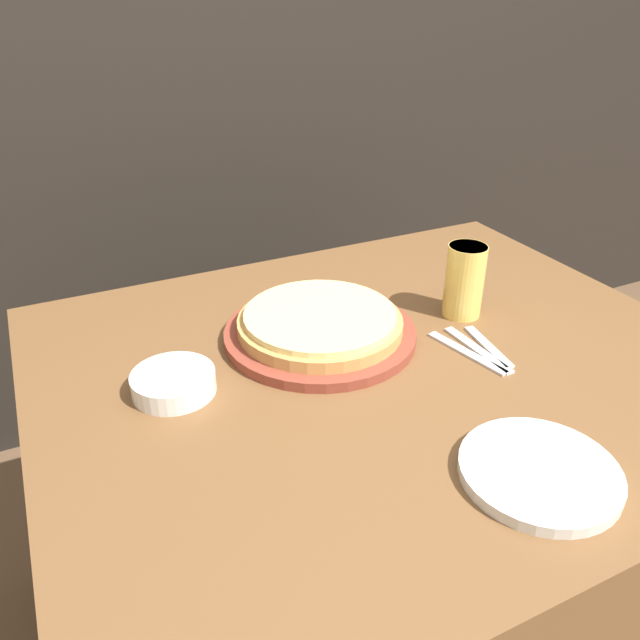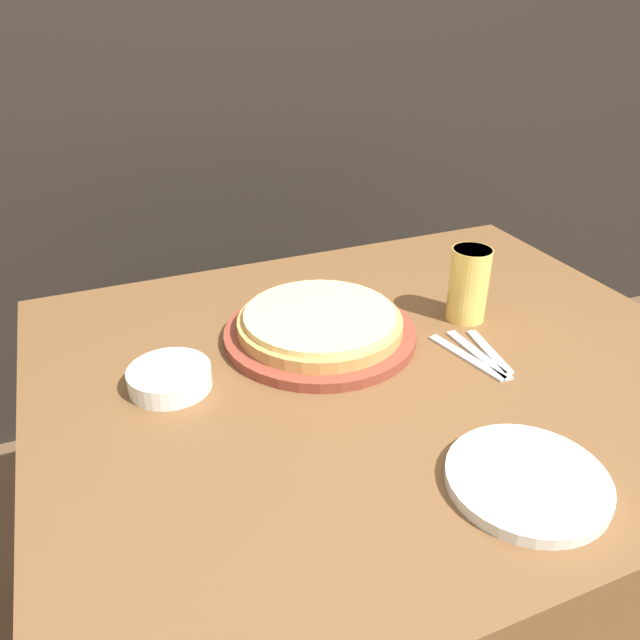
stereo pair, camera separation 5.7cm
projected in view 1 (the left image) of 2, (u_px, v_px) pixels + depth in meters
The scene contains 10 objects.
ground_plane at pixel (370, 624), 1.49m from camera, with size 12.00×12.00×0.00m, color brown.
back_wall at pixel (191, 1), 1.72m from camera, with size 6.00×0.05×2.60m.
dining_table at pixel (376, 511), 1.31m from camera, with size 1.22×1.03×0.75m.
pizza_on_board at pixel (320, 327), 1.18m from camera, with size 0.37×0.37×0.06m.
beer_glass at pixel (465, 278), 1.24m from camera, with size 0.08×0.08×0.15m.
dinner_plate at pixel (539, 472), 0.86m from camera, with size 0.22×0.22×0.02m.
side_bowl at pixel (174, 383), 1.04m from camera, with size 0.14×0.14×0.04m.
fork at pixel (467, 353), 1.15m from camera, with size 0.05×0.18×0.00m.
dinner_knife at pixel (478, 350), 1.16m from camera, with size 0.02×0.18×0.00m.
spoon at pixel (488, 347), 1.17m from camera, with size 0.04×0.15×0.00m.
Camera 1 is at (-0.52, -0.80, 1.36)m, focal length 35.00 mm.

